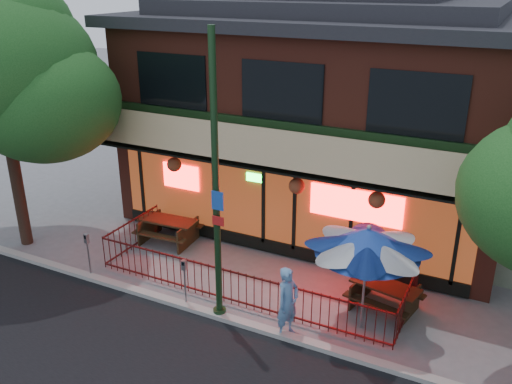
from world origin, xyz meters
TOP-DOWN VIEW (x-y plane):
  - ground at (0.00, 0.00)m, footprint 80.00×80.00m
  - curb at (0.00, -0.50)m, footprint 80.00×0.25m
  - restaurant_building at (0.00, 7.11)m, footprint 12.96×9.49m
  - patio_fence at (0.00, 0.50)m, footprint 8.44×2.62m
  - street_light at (0.00, -0.40)m, footprint 0.43×0.32m
  - picnic_table_left at (-3.49, 2.39)m, footprint 1.92×1.52m
  - picnic_table_right at (3.60, 1.70)m, footprint 1.93×1.61m
  - patio_umbrella at (3.30, 0.70)m, footprint 2.40×2.40m
  - pedestrian at (1.81, -0.35)m, footprint 0.61×0.75m
  - parking_meter_near at (-1.00, -0.40)m, footprint 0.12×0.10m
  - parking_meter_far at (-4.20, -0.40)m, footprint 0.13×0.11m

SIDE VIEW (x-z plane):
  - ground at x=0.00m, z-range 0.00..0.00m
  - curb at x=0.00m, z-range 0.00..0.12m
  - picnic_table_right at x=3.60m, z-range 0.11..0.84m
  - picnic_table_left at x=-3.49m, z-range 0.12..0.91m
  - patio_fence at x=0.00m, z-range 0.13..1.13m
  - pedestrian at x=1.81m, z-range 0.00..1.78m
  - parking_meter_near at x=-1.00m, z-range 0.23..1.55m
  - parking_meter_far at x=-4.20m, z-range 0.24..1.58m
  - patio_umbrella at x=3.30m, z-range 0.97..3.71m
  - street_light at x=0.00m, z-range -0.35..6.65m
  - restaurant_building at x=0.00m, z-range 0.10..8.15m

